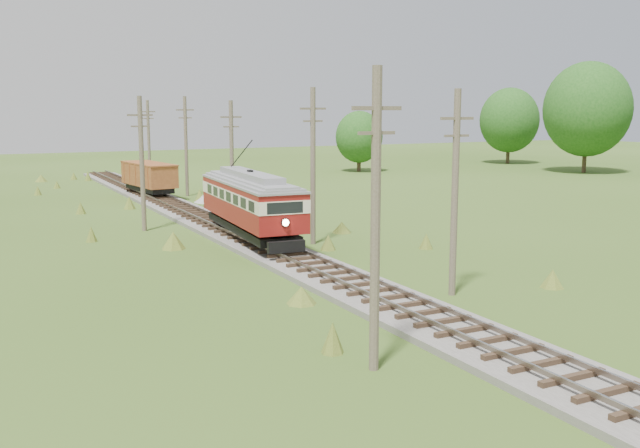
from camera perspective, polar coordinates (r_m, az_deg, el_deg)
railbed_main at (r=42.96m, az=-6.17°, el=-1.04°), size 3.60×96.00×0.57m
streetcar at (r=41.40m, az=-5.58°, el=1.93°), size 3.71×12.17×5.51m
gondola at (r=64.69m, az=-13.52°, el=3.75°), size 3.39×7.92×2.55m
gravel_pile at (r=60.94m, az=-8.23°, el=2.35°), size 3.69×3.92×1.34m
utility_pole_r_2 at (r=29.99m, az=10.74°, el=2.60°), size 1.60×0.30×8.60m
utility_pole_r_3 at (r=40.94m, az=-0.56°, el=4.77°), size 1.60×0.30×9.00m
utility_pole_r_4 at (r=52.82m, az=-7.07°, el=5.37°), size 1.60×0.30×8.40m
utility_pole_r_5 at (r=65.27m, az=-10.67°, el=6.22°), size 1.60×0.30×8.90m
utility_pole_r_6 at (r=77.78m, az=-13.54°, el=6.50°), size 1.60×0.30×8.70m
utility_pole_l_a at (r=20.83m, az=4.46°, el=0.46°), size 1.60×0.30×9.00m
utility_pole_l_b at (r=46.86m, az=-14.06°, el=4.81°), size 1.60×0.30×8.60m
tree_right_4 at (r=93.77m, az=20.60°, el=8.59°), size 10.50×10.50×13.53m
tree_right_5 at (r=106.61m, az=14.91°, el=8.03°), size 8.40×8.40×10.82m
tree_mid_b at (r=89.71m, az=3.15°, el=6.97°), size 5.88×5.88×7.57m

